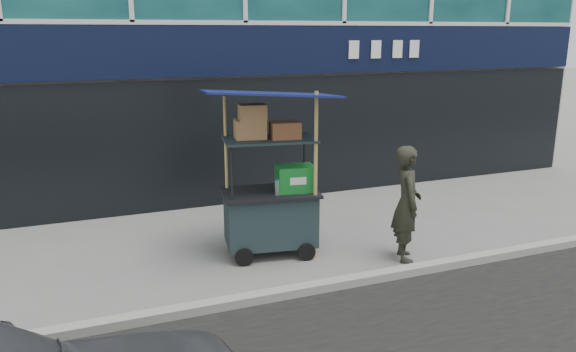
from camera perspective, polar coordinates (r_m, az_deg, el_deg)
name	(u,v)px	position (r m, az deg, el deg)	size (l,w,h in m)	color
ground	(336,281)	(7.70, 4.94, -10.55)	(80.00, 80.00, 0.00)	slate
curb	(343,283)	(7.51, 5.63, -10.73)	(80.00, 0.18, 0.12)	gray
vendor_cart	(271,197)	(8.28, -1.69, -2.16)	(2.03, 1.58, 2.51)	black
vendor_man	(407,203)	(8.26, 11.98, -2.74)	(0.62, 0.41, 1.70)	black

